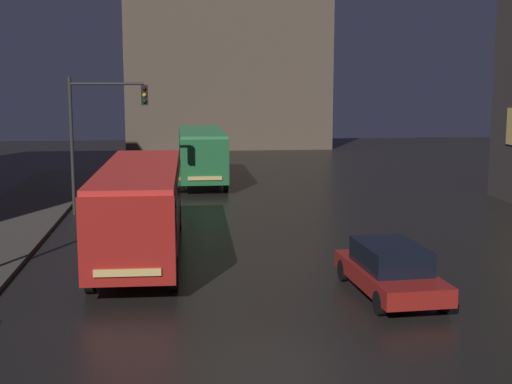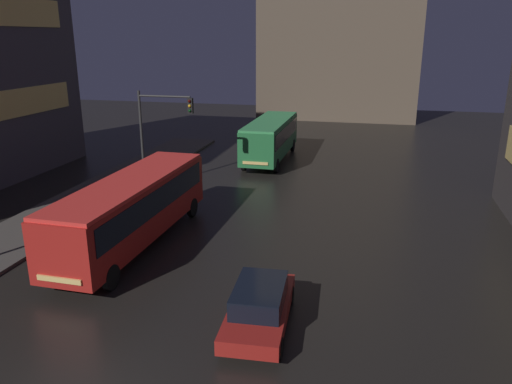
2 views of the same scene
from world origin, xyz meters
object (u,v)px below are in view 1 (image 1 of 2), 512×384
at_px(car_taxi, 390,269).
at_px(bus_near, 141,201).
at_px(bus_far, 202,150).
at_px(traffic_light_main, 98,122).

bearing_deg(car_taxi, bus_near, -40.22).
xyz_separation_m(bus_far, traffic_light_main, (-4.89, -9.56, 2.27)).
height_order(bus_far, traffic_light_main, traffic_light_main).
distance_m(car_taxi, traffic_light_main, 16.86).
distance_m(bus_near, car_taxi, 9.05).
relative_size(bus_far, car_taxi, 2.09).
bearing_deg(traffic_light_main, car_taxi, -55.10).
distance_m(bus_near, traffic_light_main, 8.79).
xyz_separation_m(bus_near, bus_far, (2.65, 17.76, -0.01)).
relative_size(car_taxi, traffic_light_main, 0.77).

